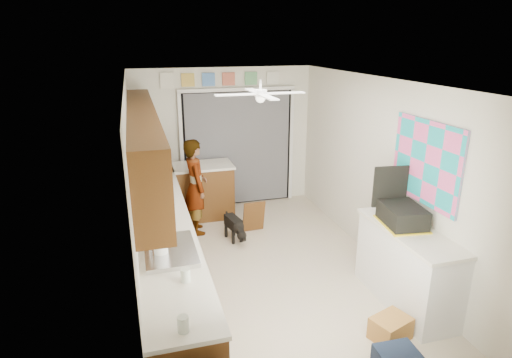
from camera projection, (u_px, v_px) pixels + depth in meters
floor at (264, 268)px, 5.81m from camera, size 5.00×5.00×0.00m
ceiling at (265, 80)px, 5.02m from camera, size 5.00×5.00×0.00m
wall_back at (224, 139)px, 7.70m from camera, size 3.20×0.00×3.20m
wall_front at (365, 286)px, 3.13m from camera, size 3.20×0.00×3.20m
wall_left at (134, 193)px, 5.00m from camera, size 0.00×5.00×5.00m
wall_right at (377, 171)px, 5.83m from camera, size 0.00×5.00×5.00m
left_base_cabinets at (165, 251)px, 5.33m from camera, size 0.60×4.80×0.90m
left_countertop at (163, 216)px, 5.18m from camera, size 0.62×4.80×0.04m
upper_cabinets at (144, 143)px, 5.05m from camera, size 0.32×4.00×0.80m
sink_basin at (170, 251)px, 4.26m from camera, size 0.50×0.76×0.06m
faucet at (150, 245)px, 4.18m from camera, size 0.03×0.03×0.22m
peninsula_base at (203, 192)px, 7.36m from camera, size 1.00×0.60×0.90m
peninsula_top at (202, 166)px, 7.21m from camera, size 1.04×0.64×0.04m
back_opening_recess at (238, 149)px, 7.80m from camera, size 2.00×0.06×2.10m
curtain_panel at (239, 149)px, 7.76m from camera, size 1.90×0.03×2.05m
door_trim_left at (182, 153)px, 7.51m from camera, size 0.06×0.04×2.10m
door_trim_right at (291, 145)px, 8.04m from camera, size 0.06×0.04×2.10m
door_trim_head at (238, 89)px, 7.43m from camera, size 2.10×0.04×0.06m
header_frame_0 at (188, 80)px, 7.18m from camera, size 0.22×0.02×0.22m
header_frame_1 at (209, 80)px, 7.27m from camera, size 0.22×0.02×0.22m
header_frame_2 at (229, 79)px, 7.37m from camera, size 0.22×0.02×0.22m
header_frame_3 at (251, 78)px, 7.47m from camera, size 0.22×0.02×0.22m
header_frame_4 at (273, 78)px, 7.57m from camera, size 0.22×0.02×0.22m
route66_sign at (167, 81)px, 7.09m from camera, size 0.22×0.02×0.26m
right_counter_base at (407, 268)px, 4.93m from camera, size 0.50×1.40×0.90m
right_counter_top at (410, 231)px, 4.77m from camera, size 0.54×1.44×0.04m
abstract_painting at (426, 162)px, 4.79m from camera, size 0.03×1.15×0.95m
ceiling_fan at (260, 94)px, 5.26m from camera, size 1.14×1.14×0.24m
microwave at (152, 166)px, 6.63m from camera, size 0.53×0.63×0.30m
soap_bottle at (151, 198)px, 5.30m from camera, size 0.14×0.14×0.30m
jar_a at (186, 275)px, 3.74m from camera, size 0.10×0.10×0.12m
jar_b at (183, 324)px, 3.10m from camera, size 0.10×0.10×0.13m
paper_towel_roll at (160, 243)px, 4.14m from camera, size 0.17×0.17×0.30m
suitcase at (402, 215)px, 4.86m from camera, size 0.47×0.59×0.23m
suitcase_rim at (401, 224)px, 4.90m from camera, size 0.51×0.63×0.02m
suitcase_lid at (390, 187)px, 5.05m from camera, size 0.42×0.09×0.50m
cardboard_box at (390, 328)px, 4.42m from camera, size 0.46×0.40×0.24m
cabinet_door_panel at (254, 216)px, 6.82m from camera, size 0.36×0.16×0.52m
man at (196, 187)px, 6.68m from camera, size 0.40×0.58×1.52m
dog at (233, 227)px, 6.57m from camera, size 0.33×0.57×0.42m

